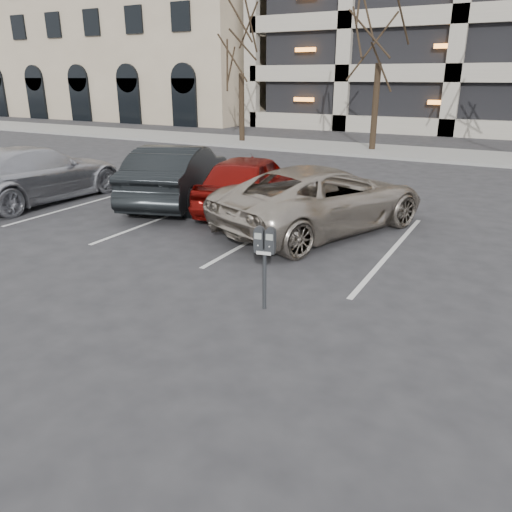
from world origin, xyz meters
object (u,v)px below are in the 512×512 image
Objects in this scene: car_red at (250,182)px; tree_b at (383,4)px; car_dark at (178,174)px; parking_meter at (265,248)px; car_silver at (35,174)px; tree_a at (241,28)px; suv_silver at (323,198)px.

tree_b is at bearing -98.63° from car_red.
parking_meter is at bearing 118.85° from car_dark.
tree_b is 16.09m from car_silver.
tree_a is 14.98m from car_red.
tree_a reaches higher than parking_meter.
suv_silver is at bearing -170.60° from car_silver.
car_dark is at bearing 126.14° from parking_meter.
car_dark is (-2.11, -0.23, 0.05)m from car_red.
parking_meter is at bearing 122.38° from suv_silver.
car_silver is (-5.39, -14.15, -5.44)m from tree_b.
parking_meter is at bearing -78.91° from tree_b.
car_dark reaches higher than car_red.
car_red reaches higher than parking_meter.
tree_b is at bearing 90.09° from parking_meter.
tree_a is 1.77× the size of car_red.
car_silver is at bearing 9.26° from car_red.
car_red is 0.90× the size of car_dark.
tree_b is 1.98× the size of car_red.
car_dark reaches higher than car_silver.
car_silver is at bearing 149.75° from parking_meter.
parking_meter is 0.24× the size of car_silver.
car_silver reaches higher than suv_silver.
tree_a is 16.82m from suv_silver.
car_silver is at bearing -110.83° from tree_b.
suv_silver reaches higher than parking_meter.
car_dark is (5.18, -12.40, -4.76)m from tree_a.
parking_meter is 0.22× the size of suv_silver.
tree_a reaches higher than car_dark.
car_dark is at bearing -153.09° from car_silver.
suv_silver is at bearing 89.28° from parking_meter.
suv_silver is 1.20× the size of car_dark.
tree_a is at bearing -82.77° from car_silver.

